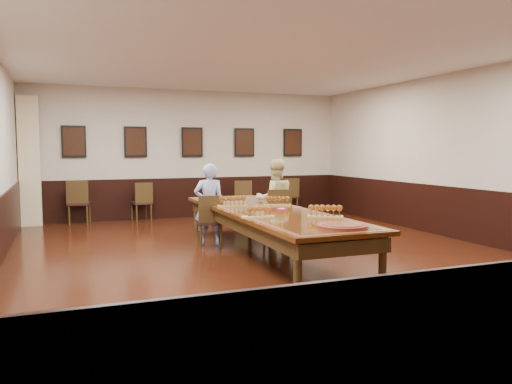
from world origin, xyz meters
name	(u,v)px	position (x,y,z in m)	size (l,w,h in m)	color
floor	(267,256)	(0.00, 0.00, -0.01)	(8.00, 10.00, 0.02)	black
ceiling	(268,55)	(0.00, 0.00, 3.21)	(8.00, 10.00, 0.02)	white
wall_back	(192,154)	(0.00, 5.01, 1.60)	(8.00, 0.02, 3.20)	beige
wall_right	(463,156)	(4.01, 0.00, 1.60)	(0.02, 10.00, 3.20)	beige
chair_man	(210,220)	(-0.65, 1.11, 0.46)	(0.43, 0.47, 0.92)	black
chair_woman	(277,215)	(0.67, 1.15, 0.49)	(0.46, 0.50, 0.99)	black
spare_chair_a	(79,202)	(-2.73, 4.76, 0.51)	(0.48, 0.52, 1.02)	black
spare_chair_b	(141,201)	(-1.31, 4.77, 0.47)	(0.44, 0.48, 0.93)	black
spare_chair_c	(242,199)	(1.16, 4.47, 0.47)	(0.44, 0.48, 0.94)	black
spare_chair_d	(289,195)	(2.64, 4.83, 0.47)	(0.44, 0.48, 0.94)	black
person_man	(209,204)	(-0.63, 1.21, 0.74)	(0.54, 0.35, 1.48)	#5166CB
person_woman	(275,200)	(0.68, 1.25, 0.77)	(0.77, 0.60, 1.54)	beige
pink_phone	(297,207)	(0.60, 0.14, 0.76)	(0.06, 0.13, 0.01)	#F150A1
curtain	(29,162)	(-3.75, 4.82, 1.45)	(0.45, 0.18, 2.90)	beige
wainscoting	(267,225)	(0.00, 0.00, 0.50)	(8.00, 10.00, 1.00)	black
conference_table	(267,218)	(0.00, 0.00, 0.61)	(1.40, 5.00, 0.76)	black
posters	(192,142)	(0.00, 4.94, 1.90)	(6.14, 0.04, 0.74)	black
flight_a	(232,202)	(-0.38, 0.62, 0.84)	(0.50, 0.18, 0.18)	#AF9149
flight_b	(277,201)	(0.37, 0.45, 0.83)	(0.48, 0.30, 0.17)	#AF9149
flight_c	(258,212)	(-0.48, -0.81, 0.83)	(0.47, 0.19, 0.17)	#AF9149
flight_d	(325,212)	(0.42, -1.15, 0.84)	(0.52, 0.38, 0.19)	#AF9149
red_plate_grp	(281,209)	(0.21, -0.09, 0.76)	(0.20, 0.20, 0.03)	#B70C32
carved_platter	(342,226)	(0.18, -2.03, 0.77)	(0.81, 0.81, 0.05)	#561811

